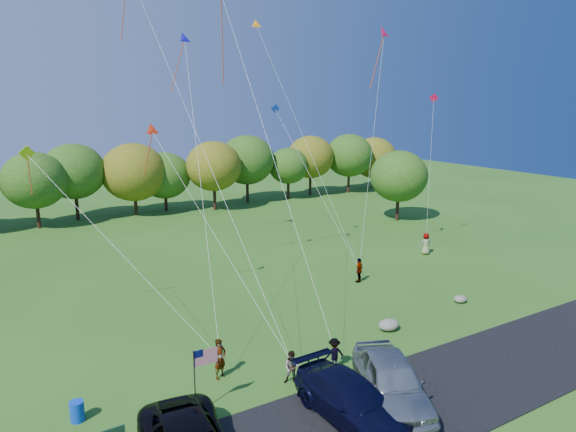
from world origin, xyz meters
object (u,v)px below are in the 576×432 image
at_px(trash_barrel, 77,411).
at_px(flyer_c, 334,354).
at_px(flyer_b, 292,368).
at_px(flyer_a, 220,359).
at_px(flyer_e, 426,244).
at_px(flyer_d, 359,270).
at_px(minivan_navy, 352,400).
at_px(minivan_silver, 391,381).

bearing_deg(trash_barrel, flyer_c, -9.67).
relative_size(flyer_b, trash_barrel, 1.85).
bearing_deg(flyer_a, flyer_e, -2.23).
bearing_deg(flyer_c, flyer_d, -124.07).
xyz_separation_m(minivan_navy, flyer_a, (-3.14, 5.67, 0.05)).
distance_m(flyer_b, trash_barrel, 8.97).
bearing_deg(flyer_c, flyer_e, -137.20).
xyz_separation_m(flyer_a, flyer_c, (4.95, -2.01, -0.18)).
distance_m(minivan_silver, flyer_a, 7.68).
relative_size(minivan_navy, flyer_c, 3.74).
xyz_separation_m(minivan_navy, minivan_silver, (2.15, 0.10, 0.16)).
bearing_deg(flyer_e, minivan_navy, 59.93).
xyz_separation_m(flyer_c, trash_barrel, (-11.13, 1.90, -0.35)).
distance_m(flyer_b, flyer_e, 22.95).
height_order(flyer_a, flyer_e, flyer_a).
height_order(flyer_c, flyer_e, flyer_e).
bearing_deg(flyer_a, trash_barrel, 156.28).
bearing_deg(trash_barrel, minivan_silver, -25.43).
relative_size(flyer_b, flyer_c, 1.01).
relative_size(minivan_silver, flyer_d, 3.35).
distance_m(minivan_silver, flyer_c, 3.59).
bearing_deg(trash_barrel, flyer_d, 19.50).
distance_m(flyer_d, trash_barrel, 20.88).
xyz_separation_m(minivan_navy, flyer_d, (10.36, 12.53, -0.02)).
relative_size(flyer_a, flyer_d, 1.09).
height_order(minivan_navy, flyer_e, flyer_e).
height_order(flyer_a, flyer_d, flyer_a).
height_order(minivan_silver, flyer_b, minivan_silver).
distance_m(flyer_e, trash_barrel, 30.16).
xyz_separation_m(minivan_silver, flyer_d, (8.21, 12.43, -0.18)).
relative_size(flyer_b, flyer_d, 0.89).
bearing_deg(flyer_b, minivan_navy, -41.75).
height_order(flyer_b, flyer_d, flyer_d).
xyz_separation_m(minivan_navy, flyer_b, (-0.58, 3.56, -0.12)).
xyz_separation_m(flyer_a, flyer_b, (2.56, -2.11, -0.17)).
distance_m(minivan_silver, flyer_e, 22.73).
bearing_deg(minivan_navy, flyer_c, 61.68).
height_order(minivan_navy, flyer_a, flyer_a).
relative_size(flyer_d, flyer_e, 0.96).
bearing_deg(minivan_navy, flyer_e, 35.71).
height_order(minivan_silver, flyer_d, minivan_silver).
bearing_deg(flyer_e, flyer_c, 55.02).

